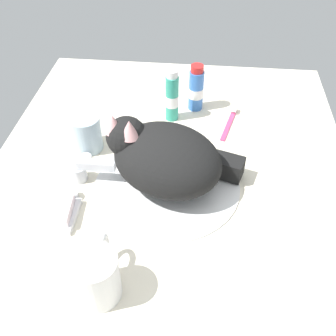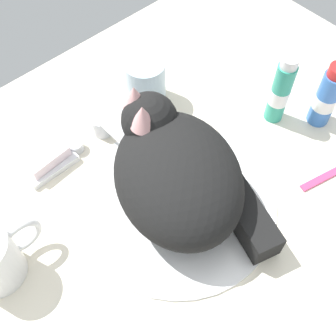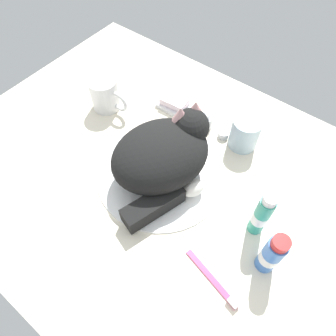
{
  "view_description": "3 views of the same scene",
  "coord_description": "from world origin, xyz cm",
  "px_view_note": "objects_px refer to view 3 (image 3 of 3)",
  "views": [
    {
      "loc": [
        -61.19,
        -6.43,
        61.64
      ],
      "look_at": [
        1.44,
        -0.03,
        3.86
      ],
      "focal_mm": 42.67,
      "sensor_mm": 36.0,
      "label": 1
    },
    {
      "loc": [
        -22.84,
        -23.03,
        59.61
      ],
      "look_at": [
        -0.05,
        2.1,
        7.79
      ],
      "focal_mm": 45.17,
      "sensor_mm": 36.0,
      "label": 2
    },
    {
      "loc": [
        26.93,
        -32.07,
        64.34
      ],
      "look_at": [
        2.3,
        -0.16,
        4.74
      ],
      "focal_mm": 33.24,
      "sensor_mm": 36.0,
      "label": 3
    }
  ],
  "objects_px": {
    "rinse_cup": "(245,133)",
    "toothbrush": "(215,281)",
    "faucet": "(203,123)",
    "cat": "(164,154)",
    "soap_bar": "(174,101)",
    "toothpaste_bottle": "(261,215)",
    "mouthwash_bottle": "(272,255)",
    "coffee_mug": "(106,94)"
  },
  "relations": [
    {
      "from": "mouthwash_bottle",
      "to": "toothpaste_bottle",
      "type": "bearing_deg",
      "value": 132.85
    },
    {
      "from": "cat",
      "to": "rinse_cup",
      "type": "xyz_separation_m",
      "value": [
        0.1,
        0.2,
        -0.03
      ]
    },
    {
      "from": "cat",
      "to": "soap_bar",
      "type": "height_order",
      "value": "cat"
    },
    {
      "from": "cat",
      "to": "coffee_mug",
      "type": "bearing_deg",
      "value": 163.1
    },
    {
      "from": "rinse_cup",
      "to": "coffee_mug",
      "type": "bearing_deg",
      "value": -163.03
    },
    {
      "from": "coffee_mug",
      "to": "soap_bar",
      "type": "xyz_separation_m",
      "value": [
        0.15,
        0.11,
        -0.02
      ]
    },
    {
      "from": "cat",
      "to": "toothbrush",
      "type": "xyz_separation_m",
      "value": [
        0.24,
        -0.14,
        -0.07
      ]
    },
    {
      "from": "coffee_mug",
      "to": "rinse_cup",
      "type": "relative_size",
      "value": 1.41
    },
    {
      "from": "mouthwash_bottle",
      "to": "toothbrush",
      "type": "distance_m",
      "value": 0.12
    },
    {
      "from": "faucet",
      "to": "soap_bar",
      "type": "bearing_deg",
      "value": 169.45
    },
    {
      "from": "cat",
      "to": "mouthwash_bottle",
      "type": "relative_size",
      "value": 2.43
    },
    {
      "from": "faucet",
      "to": "mouthwash_bottle",
      "type": "relative_size",
      "value": 1.13
    },
    {
      "from": "soap_bar",
      "to": "toothbrush",
      "type": "height_order",
      "value": "soap_bar"
    },
    {
      "from": "cat",
      "to": "toothpaste_bottle",
      "type": "relative_size",
      "value": 2.22
    },
    {
      "from": "soap_bar",
      "to": "mouthwash_bottle",
      "type": "relative_size",
      "value": 0.57
    },
    {
      "from": "soap_bar",
      "to": "cat",
      "type": "bearing_deg",
      "value": -59.16
    },
    {
      "from": "soap_bar",
      "to": "toothpaste_bottle",
      "type": "distance_m",
      "value": 0.41
    },
    {
      "from": "cat",
      "to": "rinse_cup",
      "type": "height_order",
      "value": "cat"
    },
    {
      "from": "rinse_cup",
      "to": "mouthwash_bottle",
      "type": "distance_m",
      "value": 0.32
    },
    {
      "from": "faucet",
      "to": "coffee_mug",
      "type": "xyz_separation_m",
      "value": [
        -0.27,
        -0.09,
        0.02
      ]
    },
    {
      "from": "cat",
      "to": "mouthwash_bottle",
      "type": "bearing_deg",
      "value": -9.73
    },
    {
      "from": "rinse_cup",
      "to": "toothbrush",
      "type": "xyz_separation_m",
      "value": [
        0.14,
        -0.34,
        -0.04
      ]
    },
    {
      "from": "toothpaste_bottle",
      "to": "toothbrush",
      "type": "bearing_deg",
      "value": -92.47
    },
    {
      "from": "rinse_cup",
      "to": "toothpaste_bottle",
      "type": "xyz_separation_m",
      "value": [
        0.14,
        -0.19,
        0.02
      ]
    },
    {
      "from": "soap_bar",
      "to": "toothbrush",
      "type": "bearing_deg",
      "value": -43.67
    },
    {
      "from": "coffee_mug",
      "to": "toothbrush",
      "type": "bearing_deg",
      "value": -23.96
    },
    {
      "from": "rinse_cup",
      "to": "toothbrush",
      "type": "relative_size",
      "value": 0.62
    },
    {
      "from": "rinse_cup",
      "to": "soap_bar",
      "type": "relative_size",
      "value": 1.2
    },
    {
      "from": "coffee_mug",
      "to": "toothpaste_bottle",
      "type": "distance_m",
      "value": 0.52
    },
    {
      "from": "coffee_mug",
      "to": "toothbrush",
      "type": "height_order",
      "value": "coffee_mug"
    },
    {
      "from": "rinse_cup",
      "to": "toothbrush",
      "type": "distance_m",
      "value": 0.37
    },
    {
      "from": "cat",
      "to": "rinse_cup",
      "type": "bearing_deg",
      "value": 62.05
    },
    {
      "from": "rinse_cup",
      "to": "toothbrush",
      "type": "height_order",
      "value": "rinse_cup"
    },
    {
      "from": "faucet",
      "to": "cat",
      "type": "distance_m",
      "value": 0.18
    },
    {
      "from": "rinse_cup",
      "to": "toothpaste_bottle",
      "type": "relative_size",
      "value": 0.63
    },
    {
      "from": "cat",
      "to": "coffee_mug",
      "type": "height_order",
      "value": "cat"
    },
    {
      "from": "rinse_cup",
      "to": "toothpaste_bottle",
      "type": "bearing_deg",
      "value": -53.13
    },
    {
      "from": "soap_bar",
      "to": "toothpaste_bottle",
      "type": "xyz_separation_m",
      "value": [
        0.36,
        -0.19,
        0.04
      ]
    },
    {
      "from": "soap_bar",
      "to": "toothpaste_bottle",
      "type": "relative_size",
      "value": 0.52
    },
    {
      "from": "toothpaste_bottle",
      "to": "rinse_cup",
      "type": "bearing_deg",
      "value": 126.87
    },
    {
      "from": "rinse_cup",
      "to": "soap_bar",
      "type": "height_order",
      "value": "rinse_cup"
    },
    {
      "from": "rinse_cup",
      "to": "faucet",
      "type": "bearing_deg",
      "value": -169.04
    }
  ]
}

